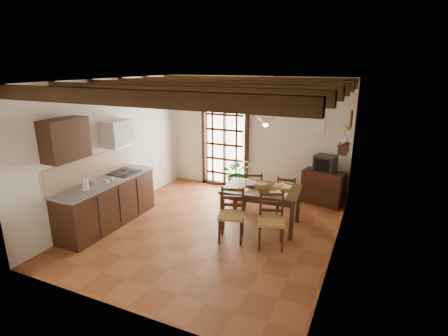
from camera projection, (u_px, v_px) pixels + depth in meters
The scene contains 25 objects.
ground_plane at pixel (211, 230), 6.73m from camera, with size 5.00×5.00×0.00m, color brown.
room_shell at pixel (210, 137), 6.21m from camera, with size 4.52×5.02×2.81m.
ceiling_beams at pixel (209, 87), 5.95m from camera, with size 4.50×4.34×0.20m.
french_door at pixel (225, 142), 8.84m from camera, with size 1.26×0.11×2.32m.
kitchen_counter at pixel (108, 202), 6.84m from camera, with size 0.64×2.25×1.38m.
upper_cabinet at pixel (65, 139), 5.88m from camera, with size 0.35×0.80×0.70m, color black.
range_hood at pixel (117, 133), 6.99m from camera, with size 0.38×0.60×0.54m.
counter_items at pixel (108, 177), 6.78m from camera, with size 0.50×1.43×0.25m.
dining_table at pixel (262, 193), 6.73m from camera, with size 1.51×1.04×0.78m.
chair_near_left at pixel (231, 224), 6.29m from camera, with size 0.55×0.53×0.97m.
chair_near_right at pixel (271, 230), 6.06m from camera, with size 0.56×0.54×0.97m.
chair_far_left at pixel (253, 197), 7.63m from camera, with size 0.50×0.49×0.88m.
chair_far_right at pixel (286, 202), 7.40m from camera, with size 0.45×0.43×0.85m.
table_setting at pixel (262, 185), 6.68m from camera, with size 1.05×0.70×0.10m.
table_bowl at pixel (250, 184), 6.82m from camera, with size 0.22×0.22×0.05m, color white.
sideboard at pixel (323, 188), 7.88m from camera, with size 0.90×0.41×0.77m, color black.
crt_tv at pixel (325, 163), 7.71m from camera, with size 0.50×0.48×0.37m.
fuse_box at pixel (319, 125), 7.80m from camera, with size 0.25×0.03×0.32m, color white.
plant_pot at pixel (238, 192), 8.39m from camera, with size 0.35×0.35×0.21m, color maroon.
potted_plant at pixel (238, 174), 8.26m from camera, with size 1.88×1.61×2.09m, color #144C19.
wall_shelf at pixel (344, 147), 6.85m from camera, with size 0.20×0.42×0.20m.
shelf_vase at pixel (344, 140), 6.81m from camera, with size 0.15×0.15×0.15m, color #B2BFB2.
shelf_flowers at pixel (346, 129), 6.75m from camera, with size 0.14×0.14×0.36m.
framed_picture at pixel (351, 120), 6.66m from camera, with size 0.03×0.32×0.32m.
pendant_lamp at pixel (266, 120), 6.41m from camera, with size 0.36×0.36×0.84m.
Camera 1 is at (2.74, -5.45, 3.09)m, focal length 28.00 mm.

